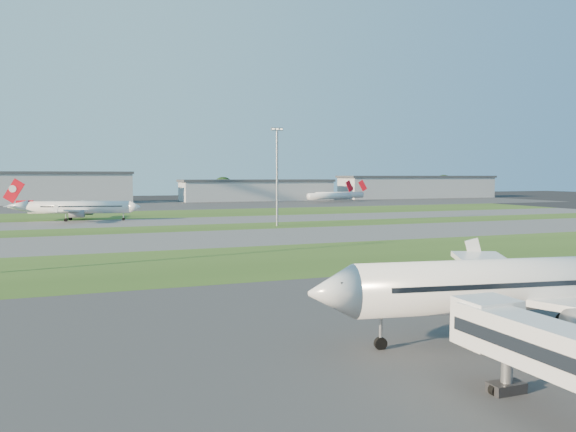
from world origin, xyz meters
name	(u,v)px	position (x,y,z in m)	size (l,w,h in m)	color
ground	(565,354)	(0.00, 0.00, 0.00)	(700.00, 700.00, 0.00)	black
apron_near	(565,354)	(0.00, 0.00, 0.01)	(300.00, 70.00, 0.01)	#333335
grass_strip_a	(304,258)	(0.00, 52.00, 0.01)	(300.00, 34.00, 0.01)	#2C4918
taxiway_a	(247,237)	(0.00, 85.00, 0.01)	(300.00, 32.00, 0.01)	#515154
grass_strip_b	(220,227)	(0.00, 110.00, 0.01)	(300.00, 18.00, 0.01)	#2C4918
taxiway_b	(202,221)	(0.00, 132.00, 0.01)	(300.00, 26.00, 0.01)	#515154
grass_strip_c	(183,214)	(0.00, 165.00, 0.01)	(300.00, 40.00, 0.01)	#2C4918
apron_far	(160,205)	(0.00, 225.00, 0.01)	(400.00, 80.00, 0.01)	#333335
airliner_parked	(552,284)	(2.12, 3.58, 4.49)	(40.77, 34.35, 12.77)	silver
airliner_taxiing	(78,208)	(-34.14, 143.98, 3.91)	(35.14, 29.47, 11.14)	silver
mini_jet_near	(330,196)	(82.03, 220.85, 3.28)	(28.06, 9.84, 9.48)	silver
mini_jet_far	(340,195)	(93.46, 233.25, 3.28)	(28.63, 5.37, 9.48)	silver
light_mast_centre	(277,170)	(15.00, 108.00, 14.81)	(3.20, 0.70, 25.80)	gray
hangar_west	(54,188)	(-45.00, 255.00, 7.64)	(71.40, 23.00, 15.20)	#A9ACB2
hangar_east	(257,190)	(55.00, 255.00, 5.64)	(81.60, 23.00, 11.20)	#A9ACB2
hangar_far_east	(418,187)	(155.00, 255.00, 6.64)	(96.90, 23.00, 13.20)	#A9ACB2
tree_mid_west	(109,190)	(-20.00, 266.00, 5.84)	(9.90, 9.90, 10.80)	black
tree_mid_east	(223,187)	(40.00, 269.00, 6.81)	(11.55, 11.55, 12.60)	black
tree_east	(348,188)	(115.00, 267.00, 6.16)	(10.45, 10.45, 11.40)	black
tree_far_east	(444,185)	(185.00, 271.00, 7.46)	(12.65, 12.65, 13.80)	black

